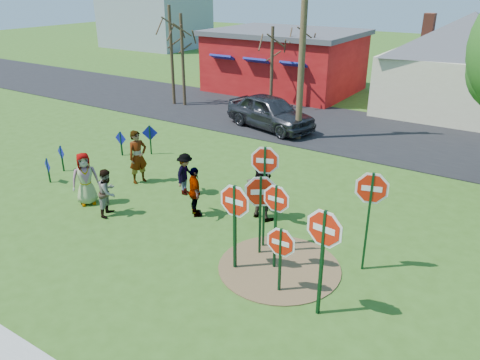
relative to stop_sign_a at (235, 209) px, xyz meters
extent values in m
plane|color=#325618|center=(-3.53, 1.64, -1.72)|extent=(120.00, 120.00, 0.00)
cube|color=black|center=(-3.53, 13.14, -1.70)|extent=(120.00, 7.50, 0.04)
cylinder|color=brown|center=(0.97, 0.64, -1.70)|extent=(3.20, 3.20, 0.03)
cube|color=maroon|center=(-9.03, 19.64, 0.08)|extent=(9.00, 7.00, 3.60)
cube|color=#4C4C51|center=(-9.03, 19.64, 2.03)|extent=(9.40, 7.40, 0.30)
cube|color=navy|center=(-11.53, 16.04, 0.68)|extent=(1.60, 0.78, 0.45)
cube|color=navy|center=(-9.03, 16.04, 0.68)|extent=(1.60, 0.78, 0.45)
cube|color=navy|center=(-6.53, 16.04, 0.68)|extent=(1.60, 0.78, 0.45)
cube|color=beige|center=(1.97, 19.64, -0.12)|extent=(8.00, 7.00, 3.20)
pyramid|color=#4C4C51|center=(1.97, 19.64, 3.68)|extent=(9.40, 9.40, 2.20)
cube|color=brown|center=(-0.03, 18.64, 2.88)|extent=(0.55, 0.55, 1.40)
cube|color=#8C939E|center=(-31.53, 31.64, 2.28)|extent=(10.00, 8.00, 8.00)
cube|color=#0E3418|center=(0.00, 0.00, -0.55)|extent=(0.06, 0.08, 2.35)
cylinder|color=white|center=(0.00, 0.00, 0.21)|extent=(1.15, 0.03, 1.15)
cylinder|color=red|center=(0.00, 0.00, 0.21)|extent=(0.99, 0.03, 0.99)
cube|color=white|center=(0.00, 0.00, 0.21)|extent=(0.51, 0.01, 0.14)
cube|color=#0E3418|center=(0.07, 1.32, -0.24)|extent=(0.07, 0.08, 2.96)
cylinder|color=white|center=(0.07, 1.32, 0.87)|extent=(0.97, 0.38, 1.03)
cylinder|color=red|center=(0.07, 1.32, 0.87)|extent=(0.84, 0.33, 0.89)
cube|color=white|center=(0.07, 1.32, 0.87)|extent=(0.43, 0.16, 0.13)
cylinder|color=gold|center=(0.07, 1.32, 0.87)|extent=(0.97, 0.37, 1.03)
cube|color=#0E3418|center=(0.85, 0.57, -0.55)|extent=(0.05, 0.07, 2.34)
cylinder|color=white|center=(0.85, 0.57, 0.27)|extent=(0.97, 0.03, 0.97)
cylinder|color=red|center=(0.85, 0.57, 0.27)|extent=(0.84, 0.03, 0.84)
cube|color=white|center=(0.85, 0.57, 0.27)|extent=(0.43, 0.01, 0.12)
cube|color=#0E3418|center=(2.80, 1.77, -0.37)|extent=(0.08, 0.09, 2.70)
cylinder|color=white|center=(2.80, 1.77, 0.58)|extent=(1.07, 0.32, 1.11)
cylinder|color=red|center=(2.80, 1.77, 0.58)|extent=(0.93, 0.28, 0.96)
cube|color=white|center=(2.80, 1.77, 0.58)|extent=(0.47, 0.14, 0.14)
cylinder|color=gold|center=(2.80, 1.77, 0.58)|extent=(1.07, 0.32, 1.11)
cube|color=#0E3418|center=(1.44, -0.24, -0.87)|extent=(0.05, 0.07, 1.71)
cylinder|color=white|center=(1.44, -0.24, -0.37)|extent=(0.99, 0.06, 0.99)
cylinder|color=red|center=(1.44, -0.24, -0.37)|extent=(0.85, 0.05, 0.85)
cube|color=white|center=(1.44, -0.24, -0.37)|extent=(0.43, 0.02, 0.12)
cube|color=#0E3418|center=(2.56, -0.48, -0.42)|extent=(0.07, 0.08, 2.59)
cylinder|color=white|center=(2.56, -0.48, 0.45)|extent=(1.15, 0.15, 1.16)
cylinder|color=red|center=(2.56, -0.48, 0.45)|extent=(1.00, 0.14, 1.00)
cube|color=white|center=(2.56, -0.48, 0.45)|extent=(0.51, 0.06, 0.14)
cylinder|color=gold|center=(2.56, -0.48, 0.45)|extent=(1.15, 0.14, 1.16)
cube|color=#0E3418|center=(0.17, 0.96, -0.58)|extent=(0.10, 0.10, 2.28)
cylinder|color=white|center=(0.17, 0.96, 0.14)|extent=(0.97, 0.68, 1.17)
cylinder|color=red|center=(0.17, 0.96, 0.14)|extent=(0.84, 0.59, 1.01)
cube|color=white|center=(0.17, 0.96, 0.14)|extent=(0.43, 0.30, 0.15)
cube|color=#0E3418|center=(-8.84, 0.91, -1.25)|extent=(0.06, 0.07, 0.94)
cube|color=navy|center=(-8.84, 0.91, -1.05)|extent=(0.56, 0.19, 0.58)
cube|color=#0E3418|center=(-9.35, 1.91, -1.20)|extent=(0.06, 0.06, 1.04)
cube|color=navy|center=(-9.35, 1.91, -0.94)|extent=(0.56, 0.15, 0.57)
cube|color=#0E3418|center=(-8.74, 4.43, -1.19)|extent=(0.05, 0.06, 1.05)
cube|color=navy|center=(-8.74, 4.43, -0.96)|extent=(0.61, 0.03, 0.61)
cube|color=#0E3418|center=(-7.80, 5.23, -1.08)|extent=(0.08, 0.08, 1.27)
cube|color=navy|center=(-7.80, 5.23, -0.76)|extent=(0.58, 0.37, 0.67)
imported|color=#3A447E|center=(-6.24, 0.49, -0.82)|extent=(0.95, 1.04, 1.79)
imported|color=#2B6F5D|center=(-6.08, 2.76, -0.73)|extent=(0.66, 0.83, 1.98)
imported|color=brown|center=(-5.04, 0.35, -0.95)|extent=(0.82, 0.91, 1.54)
imported|color=#2F3034|center=(-3.98, 2.88, -0.97)|extent=(0.73, 1.05, 1.49)
imported|color=#4B2652|center=(-2.68, 1.78, -0.90)|extent=(0.99, 0.92, 1.64)
imported|color=#1B492A|center=(-0.80, 2.77, -0.80)|extent=(1.79, 0.96, 1.84)
imported|color=#333338|center=(-5.35, 11.24, -0.85)|extent=(5.21, 3.16, 1.66)
cylinder|color=#4C3823|center=(-3.44, 10.52, 2.99)|extent=(0.29, 0.29, 9.43)
cylinder|color=#382819|center=(-12.68, 12.48, 1.09)|extent=(0.18, 0.18, 5.63)
cylinder|color=#382819|center=(-6.40, 16.55, 0.74)|extent=(0.18, 0.18, 4.91)
cylinder|color=#382819|center=(-11.95, 12.58, 0.88)|extent=(0.18, 0.18, 5.20)
cylinder|color=#382819|center=(-7.27, 14.69, 0.57)|extent=(0.18, 0.18, 4.59)
camera|label=1|loc=(5.73, -8.58, 5.22)|focal=35.00mm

